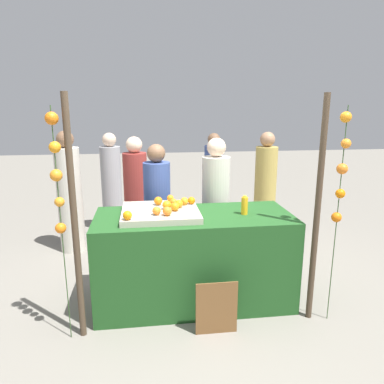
% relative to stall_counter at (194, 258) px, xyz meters
% --- Properties ---
extents(ground_plane, '(24.00, 24.00, 0.00)m').
position_rel_stall_counter_xyz_m(ground_plane, '(0.00, 0.00, -0.47)').
color(ground_plane, gray).
extents(stall_counter, '(1.97, 0.84, 0.94)m').
position_rel_stall_counter_xyz_m(stall_counter, '(0.00, 0.00, 0.00)').
color(stall_counter, '#1E4C1E').
rests_on(stall_counter, ground_plane).
extents(orange_tray, '(0.76, 0.70, 0.06)m').
position_rel_stall_counter_xyz_m(orange_tray, '(-0.33, 0.03, 0.50)').
color(orange_tray, '#B2AD99').
rests_on(orange_tray, stall_counter).
extents(orange_0, '(0.09, 0.09, 0.09)m').
position_rel_stall_counter_xyz_m(orange_0, '(-0.19, -0.03, 0.57)').
color(orange_0, orange).
rests_on(orange_0, orange_tray).
extents(orange_1, '(0.08, 0.08, 0.08)m').
position_rel_stall_counter_xyz_m(orange_1, '(-0.19, 0.15, 0.57)').
color(orange_1, orange).
rests_on(orange_1, orange_tray).
extents(orange_2, '(0.08, 0.08, 0.08)m').
position_rel_stall_counter_xyz_m(orange_2, '(-0.00, 0.19, 0.57)').
color(orange_2, orange).
rests_on(orange_2, orange_tray).
extents(orange_3, '(0.08, 0.08, 0.08)m').
position_rel_stall_counter_xyz_m(orange_3, '(-0.14, 0.07, 0.57)').
color(orange_3, orange).
rests_on(orange_3, orange_tray).
extents(orange_4, '(0.08, 0.08, 0.08)m').
position_rel_stall_counter_xyz_m(orange_4, '(-0.08, 0.17, 0.57)').
color(orange_4, orange).
rests_on(orange_4, orange_tray).
extents(orange_5, '(0.07, 0.07, 0.07)m').
position_rel_stall_counter_xyz_m(orange_5, '(-0.21, 0.33, 0.57)').
color(orange_5, orange).
rests_on(orange_5, orange_tray).
extents(orange_6, '(0.09, 0.09, 0.09)m').
position_rel_stall_counter_xyz_m(orange_6, '(-0.28, -0.18, 0.57)').
color(orange_6, orange).
rests_on(orange_6, orange_tray).
extents(orange_7, '(0.08, 0.08, 0.08)m').
position_rel_stall_counter_xyz_m(orange_7, '(-0.64, -0.26, 0.57)').
color(orange_7, orange).
rests_on(orange_7, orange_tray).
extents(orange_8, '(0.09, 0.09, 0.09)m').
position_rel_stall_counter_xyz_m(orange_8, '(-0.27, 0.03, 0.57)').
color(orange_8, orange).
rests_on(orange_8, orange_tray).
extents(orange_9, '(0.09, 0.09, 0.09)m').
position_rel_stall_counter_xyz_m(orange_9, '(-0.35, 0.20, 0.57)').
color(orange_9, orange).
rests_on(orange_9, orange_tray).
extents(orange_10, '(0.08, 0.08, 0.08)m').
position_rel_stall_counter_xyz_m(orange_10, '(-0.38, -0.14, 0.57)').
color(orange_10, orange).
rests_on(orange_10, orange_tray).
extents(juice_bottle, '(0.07, 0.07, 0.19)m').
position_rel_stall_counter_xyz_m(juice_bottle, '(0.51, -0.04, 0.56)').
color(juice_bottle, '#F3AC1C').
rests_on(juice_bottle, stall_counter).
extents(chalkboard_sign, '(0.38, 0.03, 0.51)m').
position_rel_stall_counter_xyz_m(chalkboard_sign, '(0.12, -0.59, -0.23)').
color(chalkboard_sign, brown).
rests_on(chalkboard_sign, ground_plane).
extents(vendor_left, '(0.32, 0.32, 1.58)m').
position_rel_stall_counter_xyz_m(vendor_left, '(-0.34, 0.73, 0.26)').
color(vendor_left, '#384C8C').
rests_on(vendor_left, ground_plane).
extents(vendor_right, '(0.33, 0.33, 1.64)m').
position_rel_stall_counter_xyz_m(vendor_right, '(0.36, 0.69, 0.29)').
color(vendor_right, beige).
rests_on(vendor_right, ground_plane).
extents(crowd_person_0, '(0.32, 0.32, 1.60)m').
position_rel_stall_counter_xyz_m(crowd_person_0, '(-0.61, 1.42, 0.28)').
color(crowd_person_0, maroon).
rests_on(crowd_person_0, ground_plane).
extents(crowd_person_1, '(0.31, 0.31, 1.56)m').
position_rel_stall_counter_xyz_m(crowd_person_1, '(0.68, 2.50, 0.25)').
color(crowd_person_1, '#384C8C').
rests_on(crowd_person_1, ground_plane).
extents(crowd_person_2, '(0.32, 0.32, 1.59)m').
position_rel_stall_counter_xyz_m(crowd_person_2, '(-1.01, 2.32, 0.27)').
color(crowd_person_2, '#99999E').
rests_on(crowd_person_2, ground_plane).
extents(crowd_person_3, '(0.34, 0.34, 1.68)m').
position_rel_stall_counter_xyz_m(crowd_person_3, '(-1.51, 1.56, 0.31)').
color(crowd_person_3, beige).
rests_on(crowd_person_3, ground_plane).
extents(crowd_person_4, '(0.33, 0.33, 1.63)m').
position_rel_stall_counter_xyz_m(crowd_person_4, '(1.32, 1.70, 0.29)').
color(crowd_person_4, tan).
rests_on(crowd_person_4, ground_plane).
extents(canopy_post_left, '(0.06, 0.06, 2.11)m').
position_rel_stall_counter_xyz_m(canopy_post_left, '(-1.07, -0.46, 0.59)').
color(canopy_post_left, '#473828').
rests_on(canopy_post_left, ground_plane).
extents(canopy_post_right, '(0.06, 0.06, 2.11)m').
position_rel_stall_counter_xyz_m(canopy_post_right, '(1.07, -0.46, 0.59)').
color(canopy_post_right, '#473828').
rests_on(canopy_post_right, ground_plane).
extents(garland_strand_left, '(0.10, 0.11, 2.01)m').
position_rel_stall_counter_xyz_m(garland_strand_left, '(-1.17, -0.49, 1.04)').
color(garland_strand_left, '#2D4C23').
rests_on(garland_strand_left, ground_plane).
extents(garland_strand_right, '(0.11, 0.11, 2.01)m').
position_rel_stall_counter_xyz_m(garland_strand_right, '(1.23, -0.51, 0.99)').
color(garland_strand_right, '#2D4C23').
rests_on(garland_strand_right, ground_plane).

